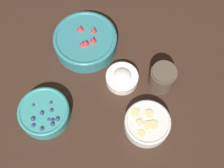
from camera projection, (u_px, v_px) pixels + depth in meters
ground_plane at (107, 90)px, 1.13m from camera, size 4.00×4.00×0.00m
bowl_strawberries at (85, 41)px, 1.17m from camera, size 0.24×0.24×0.08m
bowl_blueberries at (44, 113)px, 1.06m from camera, size 0.17×0.17×0.06m
bowl_bananas at (147, 123)px, 1.05m from camera, size 0.16×0.16×0.05m
bowl_cream at (122, 78)px, 1.12m from camera, size 0.12×0.12×0.05m
jar_chocolate at (162, 78)px, 1.10m from camera, size 0.09×0.09×0.10m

